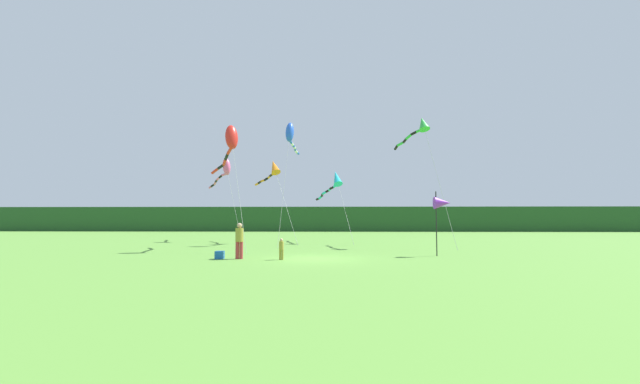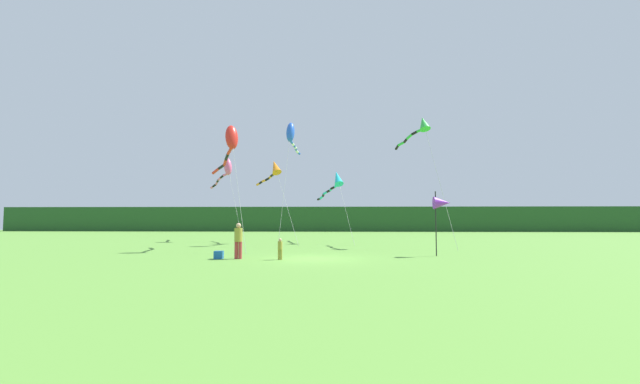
{
  "view_description": "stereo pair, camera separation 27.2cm",
  "coord_description": "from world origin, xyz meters",
  "px_view_note": "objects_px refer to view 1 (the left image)",
  "views": [
    {
      "loc": [
        0.96,
        -21.22,
        2.07
      ],
      "look_at": [
        0.0,
        6.0,
        3.83
      ],
      "focal_mm": 23.0,
      "sensor_mm": 36.0,
      "label": 1
    },
    {
      "loc": [
        1.23,
        -21.21,
        2.07
      ],
      "look_at": [
        0.0,
        6.0,
        3.83
      ],
      "focal_mm": 23.0,
      "sensor_mm": 36.0,
      "label": 2
    }
  ],
  "objects_px": {
    "cooler_box": "(220,255)",
    "kite_orange": "(273,169)",
    "person_adult": "(239,239)",
    "kite_red": "(230,142)",
    "banner_flag_pole": "(442,203)",
    "kite_green": "(420,127)",
    "kite_cyan": "(335,181)",
    "person_child": "(281,248)",
    "kite_rainbow": "(225,169)",
    "kite_blue": "(290,135)"
  },
  "relations": [
    {
      "from": "cooler_box",
      "to": "kite_orange",
      "type": "xyz_separation_m",
      "value": [
        0.53,
        14.33,
        6.18
      ]
    },
    {
      "from": "person_adult",
      "to": "kite_orange",
      "type": "height_order",
      "value": "kite_orange"
    },
    {
      "from": "kite_red",
      "to": "banner_flag_pole",
      "type": "bearing_deg",
      "value": -16.53
    },
    {
      "from": "kite_green",
      "to": "kite_red",
      "type": "height_order",
      "value": "kite_green"
    },
    {
      "from": "kite_orange",
      "to": "kite_cyan",
      "type": "bearing_deg",
      "value": 0.93
    },
    {
      "from": "person_adult",
      "to": "banner_flag_pole",
      "type": "relative_size",
      "value": 0.51
    },
    {
      "from": "person_adult",
      "to": "person_child",
      "type": "height_order",
      "value": "person_adult"
    },
    {
      "from": "cooler_box",
      "to": "kite_red",
      "type": "height_order",
      "value": "kite_red"
    },
    {
      "from": "banner_flag_pole",
      "to": "kite_red",
      "type": "relative_size",
      "value": 0.43
    },
    {
      "from": "kite_cyan",
      "to": "kite_orange",
      "type": "height_order",
      "value": "kite_orange"
    },
    {
      "from": "person_adult",
      "to": "kite_rainbow",
      "type": "distance_m",
      "value": 18.24
    },
    {
      "from": "cooler_box",
      "to": "kite_rainbow",
      "type": "relative_size",
      "value": 0.05
    },
    {
      "from": "person_child",
      "to": "kite_red",
      "type": "distance_m",
      "value": 10.05
    },
    {
      "from": "cooler_box",
      "to": "kite_rainbow",
      "type": "xyz_separation_m",
      "value": [
        -4.29,
        16.59,
        6.46
      ]
    },
    {
      "from": "cooler_box",
      "to": "kite_green",
      "type": "bearing_deg",
      "value": 38.4
    },
    {
      "from": "kite_red",
      "to": "cooler_box",
      "type": "bearing_deg",
      "value": -79.67
    },
    {
      "from": "person_child",
      "to": "kite_blue",
      "type": "distance_m",
      "value": 14.86
    },
    {
      "from": "cooler_box",
      "to": "kite_green",
      "type": "distance_m",
      "value": 18.0
    },
    {
      "from": "person_adult",
      "to": "kite_orange",
      "type": "bearing_deg",
      "value": 91.84
    },
    {
      "from": "kite_cyan",
      "to": "kite_orange",
      "type": "xyz_separation_m",
      "value": [
        -5.36,
        -0.09,
        1.05
      ]
    },
    {
      "from": "kite_green",
      "to": "kite_orange",
      "type": "distance_m",
      "value": 12.9
    },
    {
      "from": "person_adult",
      "to": "kite_blue",
      "type": "xyz_separation_m",
      "value": [
        1.3,
        11.95,
        7.88
      ]
    },
    {
      "from": "kite_blue",
      "to": "kite_red",
      "type": "xyz_separation_m",
      "value": [
        -3.38,
        -6.04,
        -1.7
      ]
    },
    {
      "from": "cooler_box",
      "to": "kite_blue",
      "type": "relative_size",
      "value": 0.04
    },
    {
      "from": "person_child",
      "to": "cooler_box",
      "type": "height_order",
      "value": "person_child"
    },
    {
      "from": "banner_flag_pole",
      "to": "kite_green",
      "type": "relative_size",
      "value": 0.37
    },
    {
      "from": "cooler_box",
      "to": "kite_cyan",
      "type": "distance_m",
      "value": 16.4
    },
    {
      "from": "kite_orange",
      "to": "kite_blue",
      "type": "bearing_deg",
      "value": -52.84
    },
    {
      "from": "person_adult",
      "to": "banner_flag_pole",
      "type": "bearing_deg",
      "value": 10.71
    },
    {
      "from": "kite_rainbow",
      "to": "kite_green",
      "type": "height_order",
      "value": "kite_green"
    },
    {
      "from": "banner_flag_pole",
      "to": "kite_red",
      "type": "height_order",
      "value": "kite_red"
    },
    {
      "from": "person_adult",
      "to": "person_child",
      "type": "relative_size",
      "value": 1.72
    },
    {
      "from": "person_child",
      "to": "cooler_box",
      "type": "bearing_deg",
      "value": 175.1
    },
    {
      "from": "kite_red",
      "to": "kite_cyan",
      "type": "bearing_deg",
      "value": 50.45
    },
    {
      "from": "kite_rainbow",
      "to": "kite_green",
      "type": "relative_size",
      "value": 0.8
    },
    {
      "from": "cooler_box",
      "to": "banner_flag_pole",
      "type": "bearing_deg",
      "value": 10.11
    },
    {
      "from": "person_child",
      "to": "kite_cyan",
      "type": "relative_size",
      "value": 0.14
    },
    {
      "from": "kite_rainbow",
      "to": "kite_orange",
      "type": "distance_m",
      "value": 5.34
    },
    {
      "from": "cooler_box",
      "to": "kite_cyan",
      "type": "xyz_separation_m",
      "value": [
        5.89,
        14.42,
        5.13
      ]
    },
    {
      "from": "person_adult",
      "to": "kite_cyan",
      "type": "xyz_separation_m",
      "value": [
        4.9,
        14.36,
        4.31
      ]
    },
    {
      "from": "kite_green",
      "to": "kite_blue",
      "type": "bearing_deg",
      "value": 167.4
    },
    {
      "from": "person_child",
      "to": "banner_flag_pole",
      "type": "bearing_deg",
      "value": 15.42
    },
    {
      "from": "person_child",
      "to": "kite_blue",
      "type": "xyz_separation_m",
      "value": [
        -0.91,
        12.29,
        8.31
      ]
    },
    {
      "from": "person_adult",
      "to": "kite_red",
      "type": "bearing_deg",
      "value": 109.4
    },
    {
      "from": "kite_blue",
      "to": "kite_rainbow",
      "type": "distance_m",
      "value": 8.33
    },
    {
      "from": "banner_flag_pole",
      "to": "kite_red",
      "type": "distance_m",
      "value": 14.19
    },
    {
      "from": "person_adult",
      "to": "kite_blue",
      "type": "bearing_deg",
      "value": 83.79
    },
    {
      "from": "kite_blue",
      "to": "cooler_box",
      "type": "bearing_deg",
      "value": -100.81
    },
    {
      "from": "kite_red",
      "to": "kite_orange",
      "type": "relative_size",
      "value": 1.14
    },
    {
      "from": "cooler_box",
      "to": "kite_cyan",
      "type": "height_order",
      "value": "kite_cyan"
    }
  ]
}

